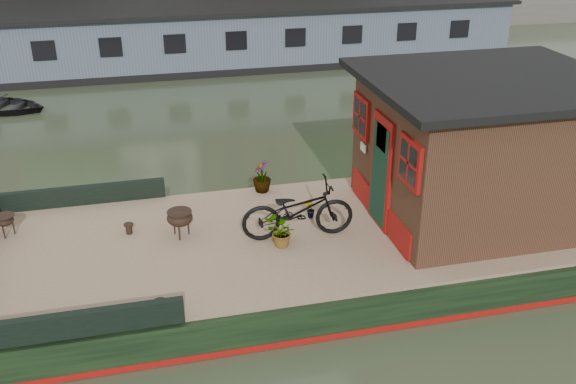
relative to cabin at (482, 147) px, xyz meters
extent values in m
plane|color=#2A311F|center=(-2.19, 0.00, -1.88)|extent=(120.00, 120.00, 0.00)
cube|color=black|center=(-2.19, 0.00, -1.58)|extent=(12.00, 4.00, 0.60)
cube|color=maroon|center=(-2.19, 0.00, -1.82)|extent=(12.02, 4.02, 0.10)
cube|color=#9A7B5F|center=(-2.19, 0.00, -1.25)|extent=(11.80, 3.80, 0.05)
cube|color=black|center=(-6.69, 1.92, -1.05)|extent=(3.00, 0.12, 0.35)
cube|color=black|center=(-6.69, -1.92, -1.05)|extent=(3.00, 0.12, 0.35)
cube|color=black|center=(0.01, 0.00, -0.08)|extent=(3.50, 3.00, 2.30)
cube|color=black|center=(0.01, 0.00, 1.13)|extent=(4.00, 3.50, 0.12)
cube|color=maroon|center=(-1.77, 0.00, -0.28)|extent=(0.06, 0.80, 1.90)
cube|color=black|center=(-1.79, 0.00, -0.33)|extent=(0.04, 0.64, 1.70)
cube|color=maroon|center=(-1.77, -1.05, 0.32)|extent=(0.06, 0.72, 0.72)
cube|color=maroon|center=(-1.77, 1.05, 0.32)|extent=(0.06, 0.72, 0.72)
imported|color=black|center=(-3.19, -0.11, -0.75)|extent=(1.84, 0.72, 0.95)
imported|color=brown|center=(-2.82, 0.49, -1.08)|extent=(0.21, 0.21, 0.30)
imported|color=#9C5A2D|center=(-3.53, -0.36, -0.98)|extent=(0.59, 0.57, 0.50)
imported|color=brown|center=(-3.41, 1.70, -0.93)|extent=(0.37, 0.37, 0.60)
cylinder|color=black|center=(-5.86, 0.63, -1.14)|extent=(0.16, 0.16, 0.18)
cylinder|color=black|center=(-5.48, -1.70, -1.13)|extent=(0.18, 0.18, 0.20)
imported|color=black|center=(-9.32, 9.99, -1.60)|extent=(3.22, 2.84, 0.55)
cube|color=#4D5667|center=(-2.19, 14.00, -0.88)|extent=(20.00, 4.00, 2.00)
cube|color=black|center=(-2.19, 14.00, 0.17)|extent=(20.40, 4.40, 0.12)
cube|color=black|center=(-2.19, 14.00, -1.76)|extent=(20.00, 4.05, 0.24)
cube|color=#47443F|center=(-2.19, 20.50, -1.43)|extent=(60.00, 6.00, 0.90)
camera|label=1|loc=(-5.48, -8.91, 3.95)|focal=40.00mm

